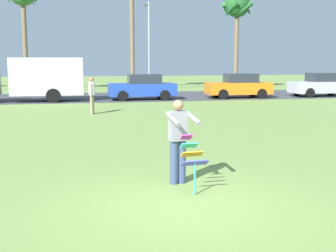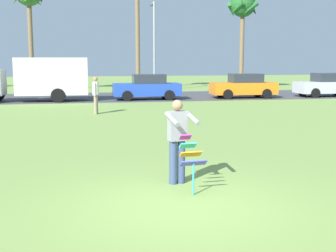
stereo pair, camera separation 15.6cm
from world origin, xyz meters
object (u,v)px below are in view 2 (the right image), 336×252
(person_kite_flyer, at_px, (178,138))
(parked_car_orange, at_px, (244,86))
(streetlight_pole, at_px, (154,40))
(person_walker_near, at_px, (96,94))
(parked_car_silver, at_px, (327,85))
(palm_tree_far_left, at_px, (243,8))
(parked_truck_grey_van, at_px, (38,78))
(parked_car_blue, at_px, (147,87))
(kite_held, at_px, (191,156))

(person_kite_flyer, relative_size, parked_car_orange, 0.41)
(streetlight_pole, distance_m, person_walker_near, 15.69)
(parked_car_silver, xyz_separation_m, person_walker_near, (-15.78, -6.89, 0.16))
(palm_tree_far_left, bearing_deg, streetlight_pole, -174.73)
(parked_truck_grey_van, height_order, person_walker_near, parked_truck_grey_van)
(parked_car_orange, height_order, parked_car_silver, same)
(streetlight_pole, bearing_deg, parked_car_orange, -58.20)
(parked_car_blue, bearing_deg, parked_car_orange, -0.00)
(parked_car_blue, relative_size, streetlight_pole, 0.60)
(person_kite_flyer, height_order, palm_tree_far_left, palm_tree_far_left)
(parked_truck_grey_van, xyz_separation_m, parked_car_orange, (13.01, -0.00, -0.64))
(kite_held, xyz_separation_m, parked_car_silver, (14.39, 19.80, 0.05))
(person_kite_flyer, relative_size, palm_tree_far_left, 0.21)
(parked_truck_grey_van, distance_m, palm_tree_far_left, 18.68)
(parked_car_blue, bearing_deg, person_walker_near, -116.32)
(person_kite_flyer, distance_m, streetlight_pole, 27.24)
(person_kite_flyer, distance_m, parked_truck_grey_van, 19.68)
(person_walker_near, bearing_deg, palm_tree_far_left, 50.26)
(kite_held, bearing_deg, palm_tree_far_left, 68.17)
(parked_car_silver, bearing_deg, person_walker_near, -156.42)
(person_kite_flyer, relative_size, kite_held, 1.59)
(parked_car_silver, xyz_separation_m, palm_tree_far_left, (-3.12, 8.34, 5.92))
(person_kite_flyer, height_order, parked_car_blue, person_kite_flyer)
(kite_held, distance_m, parked_car_silver, 24.48)
(kite_held, distance_m, palm_tree_far_left, 30.90)
(parked_truck_grey_van, relative_size, palm_tree_far_left, 0.83)
(parked_car_silver, bearing_deg, person_kite_flyer, -127.13)
(parked_car_blue, xyz_separation_m, streetlight_pole, (1.67, 7.64, 3.22))
(parked_truck_grey_van, bearing_deg, person_kite_flyer, -76.87)
(parked_car_blue, distance_m, parked_car_silver, 12.37)
(parked_car_blue, bearing_deg, parked_car_silver, 0.00)
(parked_truck_grey_van, bearing_deg, parked_car_blue, -0.00)
(parked_truck_grey_van, relative_size, parked_car_blue, 1.59)
(parked_car_silver, xyz_separation_m, streetlight_pole, (-10.71, 7.64, 3.22))
(person_kite_flyer, xyz_separation_m, parked_truck_grey_van, (-4.47, 19.16, 0.46))
(person_kite_flyer, distance_m, kite_held, 0.69)
(kite_held, bearing_deg, parked_car_silver, 53.99)
(kite_held, bearing_deg, person_kite_flyer, 100.24)
(parked_car_silver, distance_m, palm_tree_far_left, 10.69)
(kite_held, height_order, person_walker_near, person_walker_near)
(parked_car_orange, bearing_deg, person_walker_near, -144.94)
(parked_truck_grey_van, bearing_deg, parked_car_silver, 0.00)
(person_walker_near, bearing_deg, parked_car_silver, 23.58)
(parked_car_blue, xyz_separation_m, person_walker_near, (-3.41, -6.89, 0.16))
(parked_car_silver, bearing_deg, palm_tree_far_left, 110.49)
(kite_held, xyz_separation_m, streetlight_pole, (3.68, 27.44, 3.28))
(palm_tree_far_left, bearing_deg, parked_car_silver, -69.51)
(streetlight_pole, height_order, person_walker_near, streetlight_pole)
(parked_car_orange, xyz_separation_m, parked_car_silver, (5.97, 0.00, 0.00))
(parked_truck_grey_van, xyz_separation_m, parked_car_blue, (6.60, -0.00, -0.64))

